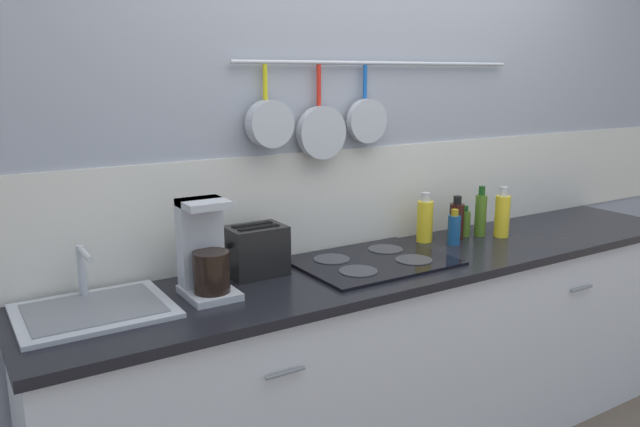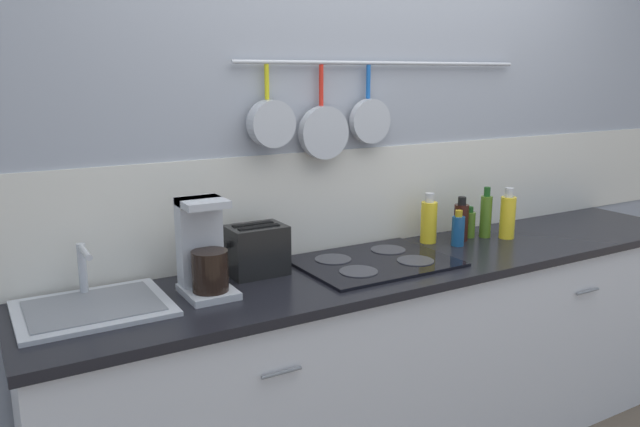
# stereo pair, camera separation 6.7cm
# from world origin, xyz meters

# --- Properties ---
(wall_back) EXTENTS (7.20, 0.15, 2.60)m
(wall_back) POSITION_xyz_m (-0.00, 0.32, 1.27)
(wall_back) COLOR #999EA8
(wall_back) RESTS_ON ground_plane
(cabinet_base) EXTENTS (2.98, 0.54, 0.85)m
(cabinet_base) POSITION_xyz_m (0.00, -0.00, 0.42)
(cabinet_base) COLOR silver
(cabinet_base) RESTS_ON ground_plane
(countertop) EXTENTS (3.02, 0.57, 0.03)m
(countertop) POSITION_xyz_m (0.00, 0.00, 0.87)
(countertop) COLOR black
(countertop) RESTS_ON cabinet_base
(sink_basin) EXTENTS (0.47, 0.38, 0.19)m
(sink_basin) POSITION_xyz_m (-1.24, 0.08, 0.90)
(sink_basin) COLOR #B7BABF
(sink_basin) RESTS_ON countertop
(coffee_maker) EXTENTS (0.16, 0.21, 0.33)m
(coffee_maker) POSITION_xyz_m (-0.87, 0.05, 1.02)
(coffee_maker) COLOR #B7BABF
(coffee_maker) RESTS_ON countertop
(toaster) EXTENTS (0.23, 0.15, 0.19)m
(toaster) POSITION_xyz_m (-0.63, 0.15, 0.98)
(toaster) COLOR black
(toaster) RESTS_ON countertop
(cooktop) EXTENTS (0.60, 0.46, 0.01)m
(cooktop) POSITION_xyz_m (-0.17, 0.04, 0.89)
(cooktop) COLOR black
(cooktop) RESTS_ON countertop
(bottle_olive_oil) EXTENTS (0.07, 0.07, 0.22)m
(bottle_olive_oil) POSITION_xyz_m (0.22, 0.18, 0.98)
(bottle_olive_oil) COLOR yellow
(bottle_olive_oil) RESTS_ON countertop
(bottle_dish_soap) EXTENTS (0.06, 0.06, 0.16)m
(bottle_dish_soap) POSITION_xyz_m (0.30, 0.07, 0.95)
(bottle_dish_soap) COLOR navy
(bottle_dish_soap) RESTS_ON countertop
(bottle_hot_sauce) EXTENTS (0.07, 0.07, 0.20)m
(bottle_hot_sauce) POSITION_xyz_m (0.37, 0.13, 0.97)
(bottle_hot_sauce) COLOR #33140F
(bottle_hot_sauce) RESTS_ON countertop
(bottle_cooking_wine) EXTENTS (0.05, 0.05, 0.14)m
(bottle_cooking_wine) POSITION_xyz_m (0.44, 0.15, 0.95)
(bottle_cooking_wine) COLOR #4C721E
(bottle_cooking_wine) RESTS_ON countertop
(bottle_vinegar) EXTENTS (0.05, 0.05, 0.23)m
(bottle_vinegar) POSITION_xyz_m (0.51, 0.12, 0.99)
(bottle_vinegar) COLOR #4C721E
(bottle_vinegar) RESTS_ON countertop
(bottle_sesame_oil) EXTENTS (0.07, 0.07, 0.23)m
(bottle_sesame_oil) POSITION_xyz_m (0.58, 0.05, 0.99)
(bottle_sesame_oil) COLOR yellow
(bottle_sesame_oil) RESTS_ON countertop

